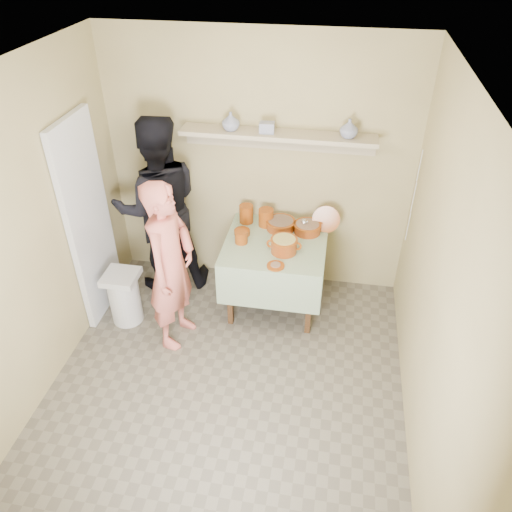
% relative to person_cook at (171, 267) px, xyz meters
% --- Properties ---
extents(ground, '(3.50, 3.50, 0.00)m').
position_rel_person_cook_xyz_m(ground, '(0.59, -0.64, -0.82)').
color(ground, '#645D4F').
rests_on(ground, ground).
extents(tile_panel, '(0.06, 0.70, 2.00)m').
position_rel_person_cook_xyz_m(tile_panel, '(-0.87, 0.31, 0.18)').
color(tile_panel, silver).
rests_on(tile_panel, ground).
extents(plate_stack_a, '(0.14, 0.14, 0.19)m').
position_rel_person_cook_xyz_m(plate_stack_a, '(0.49, 0.95, 0.03)').
color(plate_stack_a, '#7C330D').
rests_on(plate_stack_a, serving_table).
extents(plate_stack_b, '(0.15, 0.15, 0.18)m').
position_rel_person_cook_xyz_m(plate_stack_b, '(0.70, 0.92, 0.03)').
color(plate_stack_b, '#7C330D').
rests_on(plate_stack_b, serving_table).
extents(bowl_stack, '(0.12, 0.12, 0.12)m').
position_rel_person_cook_xyz_m(bowl_stack, '(0.52, 0.57, 0.00)').
color(bowl_stack, '#7C330D').
rests_on(bowl_stack, serving_table).
extents(empty_bowl, '(0.16, 0.16, 0.05)m').
position_rel_person_cook_xyz_m(empty_bowl, '(0.49, 0.71, -0.04)').
color(empty_bowl, '#7C330D').
rests_on(empty_bowl, serving_table).
extents(propped_lid, '(0.28, 0.11, 0.27)m').
position_rel_person_cook_xyz_m(propped_lid, '(1.30, 0.93, 0.06)').
color(propped_lid, '#7C330D').
rests_on(propped_lid, serving_table).
extents(vase_right, '(0.20, 0.20, 0.17)m').
position_rel_person_cook_xyz_m(vase_right, '(1.42, 0.97, 0.98)').
color(vase_right, navy).
rests_on(vase_right, wall_shelf).
extents(vase_left, '(0.21, 0.21, 0.17)m').
position_rel_person_cook_xyz_m(vase_left, '(0.36, 0.96, 0.98)').
color(vase_left, navy).
rests_on(vase_left, wall_shelf).
extents(ceramic_box, '(0.14, 0.10, 0.10)m').
position_rel_person_cook_xyz_m(ceramic_box, '(0.69, 0.96, 0.95)').
color(ceramic_box, navy).
rests_on(ceramic_box, wall_shelf).
extents(person_cook, '(0.49, 0.66, 1.64)m').
position_rel_person_cook_xyz_m(person_cook, '(0.00, 0.00, 0.00)').
color(person_cook, '#CF6359').
rests_on(person_cook, ground).
extents(person_helper, '(1.13, 1.03, 1.88)m').
position_rel_person_cook_xyz_m(person_helper, '(-0.36, 0.79, 0.12)').
color(person_helper, black).
rests_on(person_helper, ground).
extents(room_shell, '(3.04, 3.54, 2.62)m').
position_rel_person_cook_xyz_m(room_shell, '(0.59, -0.64, 0.79)').
color(room_shell, tan).
rests_on(room_shell, ground).
extents(serving_table, '(0.97, 0.97, 0.76)m').
position_rel_person_cook_xyz_m(serving_table, '(0.84, 0.64, -0.18)').
color(serving_table, '#4C2D16').
rests_on(serving_table, ground).
extents(cazuela_meat_a, '(0.30, 0.30, 0.10)m').
position_rel_person_cook_xyz_m(cazuela_meat_a, '(0.85, 0.87, -0.00)').
color(cazuela_meat_a, maroon).
rests_on(cazuela_meat_a, serving_table).
extents(cazuela_meat_b, '(0.28, 0.28, 0.10)m').
position_rel_person_cook_xyz_m(cazuela_meat_b, '(1.12, 0.86, -0.00)').
color(cazuela_meat_b, maroon).
rests_on(cazuela_meat_b, serving_table).
extents(ladle, '(0.08, 0.26, 0.19)m').
position_rel_person_cook_xyz_m(ladle, '(1.09, 0.86, 0.05)').
color(ladle, silver).
rests_on(ladle, cazuela_meat_b).
extents(cazuela_rice, '(0.33, 0.25, 0.14)m').
position_rel_person_cook_xyz_m(cazuela_rice, '(0.94, 0.48, 0.02)').
color(cazuela_rice, maroon).
rests_on(cazuela_rice, serving_table).
extents(front_plate, '(0.16, 0.16, 0.03)m').
position_rel_person_cook_xyz_m(front_plate, '(0.89, 0.24, -0.05)').
color(front_plate, '#7C330D').
rests_on(front_plate, serving_table).
extents(wall_shelf, '(1.80, 0.25, 0.21)m').
position_rel_person_cook_xyz_m(wall_shelf, '(0.79, 1.01, 0.85)').
color(wall_shelf, tan).
rests_on(wall_shelf, room_shell).
extents(trash_bin, '(0.32, 0.32, 0.56)m').
position_rel_person_cook_xyz_m(trash_bin, '(-0.57, 0.13, -0.54)').
color(trash_bin, silver).
rests_on(trash_bin, ground).
extents(electrical_cord, '(0.01, 0.05, 0.90)m').
position_rel_person_cook_xyz_m(electrical_cord, '(2.06, 0.84, 0.43)').
color(electrical_cord, silver).
rests_on(electrical_cord, wall_shelf).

